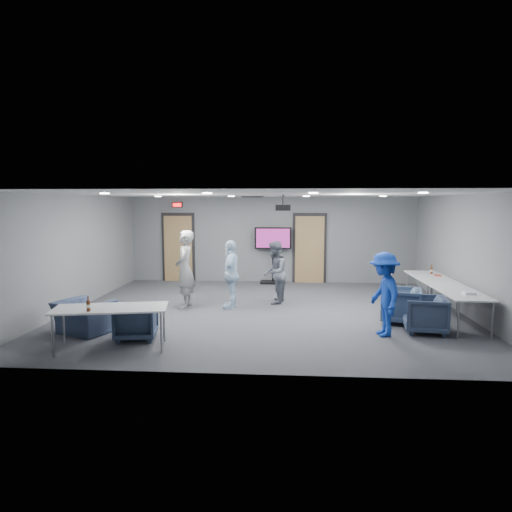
# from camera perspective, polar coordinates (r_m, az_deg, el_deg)

# --- Properties ---
(floor) EXTENTS (9.00, 9.00, 0.00)m
(floor) POSITION_cam_1_polar(r_m,az_deg,el_deg) (10.73, 1.09, -6.85)
(floor) COLOR #34363B
(floor) RESTS_ON ground
(ceiling) EXTENTS (9.00, 9.00, 0.00)m
(ceiling) POSITION_cam_1_polar(r_m,az_deg,el_deg) (10.44, 1.12, 7.72)
(ceiling) COLOR silver
(ceiling) RESTS_ON wall_back
(wall_back) EXTENTS (9.00, 0.02, 2.70)m
(wall_back) POSITION_cam_1_polar(r_m,az_deg,el_deg) (14.48, 1.96, 2.05)
(wall_back) COLOR slate
(wall_back) RESTS_ON floor
(wall_front) EXTENTS (9.00, 0.02, 2.70)m
(wall_front) POSITION_cam_1_polar(r_m,az_deg,el_deg) (6.55, -0.78, -3.47)
(wall_front) COLOR slate
(wall_front) RESTS_ON floor
(wall_left) EXTENTS (0.02, 8.00, 2.70)m
(wall_left) POSITION_cam_1_polar(r_m,az_deg,el_deg) (11.64, -21.60, 0.48)
(wall_left) COLOR slate
(wall_left) RESTS_ON floor
(wall_right) EXTENTS (0.02, 8.00, 2.70)m
(wall_right) POSITION_cam_1_polar(r_m,az_deg,el_deg) (11.20, 24.76, 0.12)
(wall_right) COLOR slate
(wall_right) RESTS_ON floor
(door_left) EXTENTS (1.06, 0.17, 2.24)m
(door_left) POSITION_cam_1_polar(r_m,az_deg,el_deg) (14.88, -9.68, 0.99)
(door_left) COLOR black
(door_left) RESTS_ON wall_back
(door_right) EXTENTS (1.06, 0.17, 2.24)m
(door_right) POSITION_cam_1_polar(r_m,az_deg,el_deg) (14.46, 6.70, 0.88)
(door_right) COLOR black
(door_right) RESTS_ON wall_back
(exit_sign) EXTENTS (0.32, 0.08, 0.16)m
(exit_sign) POSITION_cam_1_polar(r_m,az_deg,el_deg) (14.79, -9.80, 6.32)
(exit_sign) COLOR black
(exit_sign) RESTS_ON wall_back
(hvac_diffuser) EXTENTS (0.60, 0.60, 0.03)m
(hvac_diffuser) POSITION_cam_1_polar(r_m,az_deg,el_deg) (13.27, -0.40, 7.41)
(hvac_diffuser) COLOR black
(hvac_diffuser) RESTS_ON ceiling
(downlights) EXTENTS (6.18, 3.78, 0.02)m
(downlights) POSITION_cam_1_polar(r_m,az_deg,el_deg) (10.44, 1.12, 7.63)
(downlights) COLOR white
(downlights) RESTS_ON ceiling
(person_a) EXTENTS (0.45, 0.68, 1.86)m
(person_a) POSITION_cam_1_polar(r_m,az_deg,el_deg) (11.05, -8.88, -1.63)
(person_a) COLOR #989A98
(person_a) RESTS_ON floor
(person_b) EXTENTS (0.71, 0.85, 1.56)m
(person_b) POSITION_cam_1_polar(r_m,az_deg,el_deg) (11.39, 2.34, -2.06)
(person_b) COLOR slate
(person_b) RESTS_ON floor
(person_c) EXTENTS (0.45, 0.98, 1.63)m
(person_c) POSITION_cam_1_polar(r_m,az_deg,el_deg) (10.89, -3.12, -2.28)
(person_c) COLOR #C4E3FD
(person_c) RESTS_ON floor
(person_d) EXTENTS (0.74, 1.11, 1.59)m
(person_d) POSITION_cam_1_polar(r_m,az_deg,el_deg) (8.94, 15.70, -4.61)
(person_d) COLOR #1A3EAB
(person_d) RESTS_ON floor
(chair_right_b) EXTENTS (0.98, 0.96, 0.74)m
(chair_right_b) POSITION_cam_1_polar(r_m,az_deg,el_deg) (10.07, 17.62, -5.90)
(chair_right_b) COLOR #394962
(chair_right_b) RESTS_ON floor
(chair_right_c) EXTENTS (0.88, 0.86, 0.71)m
(chair_right_c) POSITION_cam_1_polar(r_m,az_deg,el_deg) (9.48, 20.37, -6.86)
(chair_right_c) COLOR #34415B
(chair_right_c) RESTS_ON floor
(chair_front_a) EXTENTS (0.83, 0.84, 0.67)m
(chair_front_a) POSITION_cam_1_polar(r_m,az_deg,el_deg) (8.77, -14.74, -7.87)
(chair_front_a) COLOR #313E56
(chair_front_a) RESTS_ON floor
(chair_front_b) EXTENTS (1.23, 1.17, 0.63)m
(chair_front_b) POSITION_cam_1_polar(r_m,az_deg,el_deg) (9.48, -20.66, -7.13)
(chair_front_b) COLOR #394663
(chair_front_b) RESTS_ON floor
(table_right_a) EXTENTS (0.81, 1.94, 0.73)m
(table_right_a) POSITION_cam_1_polar(r_m,az_deg,el_deg) (11.89, 20.98, -2.59)
(table_right_a) COLOR silver
(table_right_a) RESTS_ON floor
(table_right_b) EXTENTS (0.77, 1.85, 0.73)m
(table_right_b) POSITION_cam_1_polar(r_m,az_deg,el_deg) (10.11, 24.08, -4.29)
(table_right_b) COLOR silver
(table_right_b) RESTS_ON floor
(table_front_left) EXTENTS (2.01, 1.15, 0.73)m
(table_front_left) POSITION_cam_1_polar(r_m,az_deg,el_deg) (8.22, -17.72, -6.42)
(table_front_left) COLOR silver
(table_front_left) RESTS_ON floor
(bottle_front) EXTENTS (0.07, 0.07, 0.25)m
(bottle_front) POSITION_cam_1_polar(r_m,az_deg,el_deg) (8.02, -20.22, -5.85)
(bottle_front) COLOR #54240E
(bottle_front) RESTS_ON table_front_left
(bottle_right) EXTENTS (0.06, 0.06, 0.24)m
(bottle_right) POSITION_cam_1_polar(r_m,az_deg,el_deg) (12.30, 21.09, -1.69)
(bottle_right) COLOR #54240E
(bottle_right) RESTS_ON table_right_a
(snack_box) EXTENTS (0.17, 0.12, 0.03)m
(snack_box) POSITION_cam_1_polar(r_m,az_deg,el_deg) (11.99, 21.76, -2.26)
(snack_box) COLOR #C33F30
(snack_box) RESTS_ON table_right_a
(wrapper) EXTENTS (0.24, 0.18, 0.05)m
(wrapper) POSITION_cam_1_polar(r_m,az_deg,el_deg) (9.84, 25.08, -4.22)
(wrapper) COLOR white
(wrapper) RESTS_ON table_right_b
(tv_stand) EXTENTS (1.15, 0.55, 1.76)m
(tv_stand) POSITION_cam_1_polar(r_m,az_deg,el_deg) (14.26, 2.13, 0.55)
(tv_stand) COLOR black
(tv_stand) RESTS_ON floor
(projector) EXTENTS (0.34, 0.33, 0.36)m
(projector) POSITION_cam_1_polar(r_m,az_deg,el_deg) (10.35, 3.40, 6.08)
(projector) COLOR black
(projector) RESTS_ON ceiling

